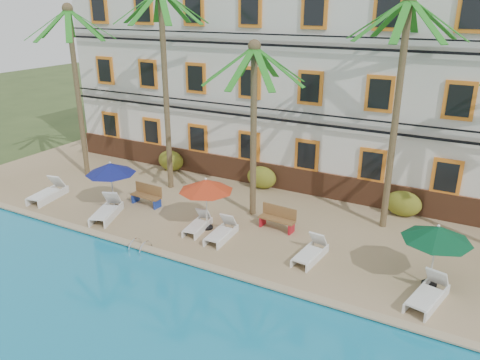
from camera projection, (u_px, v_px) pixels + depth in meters
The scene contains 23 objects.
ground at pixel (198, 255), 17.28m from camera, with size 100.00×100.00×0.00m, color #384C23.
pool_deck at pixel (258, 204), 21.34m from camera, with size 30.00×12.00×0.25m, color tan.
pool_coping at pixel (184, 259), 16.44m from camera, with size 30.00×0.35×0.06m, color tan.
hotel_building at pixel (304, 74), 23.58m from camera, with size 25.40×6.44×10.22m.
palm_a at pixel (75, 70), 22.76m from camera, with size 4.15×4.15×8.51m.
palm_b at pixel (164, 66), 20.94m from camera, with size 4.15×4.15×9.29m.
palm_c at pixel (254, 106), 18.46m from camera, with size 4.15×4.15×7.21m.
palm_d at pixel (399, 86), 16.99m from camera, with size 4.15×4.15×8.91m.
shrub_left at pixel (171, 161), 25.12m from camera, with size 1.50×0.90×1.10m, color #285618.
shrub_mid at pixel (262, 177), 22.70m from camera, with size 1.50×0.90×1.10m, color #285618.
shrub_right at pixel (403, 204), 19.72m from camera, with size 1.50×0.90×1.10m, color #285618.
umbrella_blue at pixel (110, 169), 20.01m from camera, with size 2.15×2.15×2.16m.
umbrella_red at pixel (206, 186), 18.15m from camera, with size 2.16×2.16×2.17m.
umbrella_green at pixel (437, 234), 14.36m from camera, with size 2.15×2.15×2.16m.
lounger_a at pixel (48, 192), 21.52m from camera, with size 1.07×2.14×0.97m.
lounger_b at pixel (107, 210), 19.67m from camera, with size 1.40×2.16×0.96m.
lounger_c at pixel (198, 224), 18.55m from camera, with size 0.79×1.70×0.77m.
lounger_d at pixel (222, 232), 17.90m from camera, with size 0.72×1.80×0.84m.
lounger_e at pixel (311, 252), 16.44m from camera, with size 0.81×1.84×0.84m.
lounger_f at pixel (428, 294), 14.02m from camera, with size 1.12×2.06×0.92m.
bench_left at pixel (147, 195), 20.86m from camera, with size 1.52×0.56×0.93m.
bench_right at pixel (278, 218), 18.61m from camera, with size 1.53×0.58×0.93m.
pool_ladder at pixel (141, 249), 17.20m from camera, with size 0.54×0.74×0.74m.
Camera 1 is at (8.61, -12.59, 8.71)m, focal length 35.00 mm.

